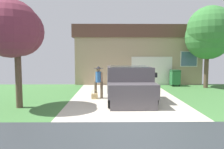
{
  "coord_description": "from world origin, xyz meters",
  "views": [
    {
      "loc": [
        -0.75,
        -6.61,
        2.09
      ],
      "look_at": [
        -0.63,
        3.34,
        1.22
      ],
      "focal_mm": 34.4,
      "sensor_mm": 36.0,
      "label": 1
    }
  ],
  "objects": [
    {
      "name": "wheeled_trash_bin",
      "position": [
        3.79,
        8.08,
        0.6
      ],
      "size": [
        0.6,
        0.72,
        1.11
      ],
      "color": "#286B38",
      "rests_on": "ground"
    },
    {
      "name": "handbag",
      "position": [
        -1.47,
        3.68,
        0.14
      ],
      "size": [
        0.3,
        0.18,
        0.44
      ],
      "color": "tan",
      "rests_on": "ground"
    },
    {
      "name": "neighbor_tree",
      "position": [
        5.62,
        7.1,
        3.52
      ],
      "size": [
        2.86,
        3.15,
        5.2
      ],
      "color": "brown",
      "rests_on": "ground"
    },
    {
      "name": "front_yard_tree",
      "position": [
        -4.47,
        1.91,
        3.08
      ],
      "size": [
        2.23,
        2.62,
        4.23
      ],
      "color": "brown",
      "rests_on": "ground"
    },
    {
      "name": "house_with_garage",
      "position": [
        1.37,
        11.75,
        2.18
      ],
      "size": [
        9.52,
        6.42,
        4.31
      ],
      "color": "tan",
      "rests_on": "ground"
    },
    {
      "name": "person_with_hat",
      "position": [
        -1.28,
        3.85,
        0.92
      ],
      "size": [
        0.46,
        0.46,
        1.59
      ],
      "rotation": [
        0.0,
        0.0,
        -0.36
      ],
      "color": "brown",
      "rests_on": "ground"
    },
    {
      "name": "pickup_truck",
      "position": [
        0.15,
        3.41,
        0.72
      ],
      "size": [
        2.19,
        5.15,
        1.6
      ],
      "rotation": [
        0.0,
        0.0,
        3.16
      ],
      "color": "#4C474C",
      "rests_on": "ground"
    },
    {
      "name": "ground",
      "position": [
        0.0,
        -1.86,
        -0.01
      ],
      "size": [
        29.2,
        18.6,
        0.18
      ],
      "color": "#BEB6A2"
    }
  ]
}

